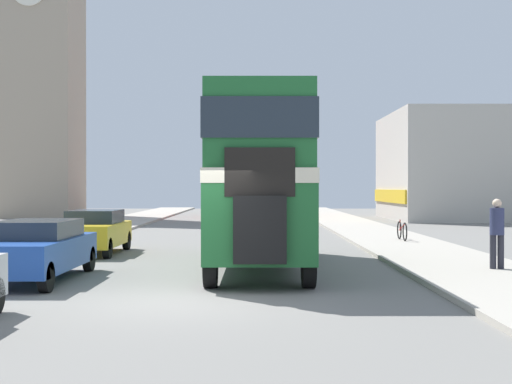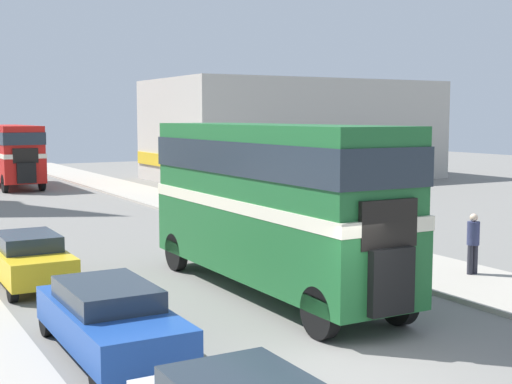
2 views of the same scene
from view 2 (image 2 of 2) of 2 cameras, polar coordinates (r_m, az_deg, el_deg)
The scene contains 8 objects.
ground_plane at distance 13.53m, azimuth 8.82°, elevation -14.02°, with size 120.00×120.00×0.00m, color slate.
double_decker_bus at distance 18.47m, azimuth 1.13°, elevation -0.14°, with size 2.41×9.80×4.42m.
bus_distant at distance 49.56m, azimuth -19.03°, elevation 3.20°, with size 2.52×9.64×4.03m.
car_parked_mid at distance 14.33m, azimuth -11.62°, elevation -9.84°, with size 1.80×4.65×1.39m.
car_parked_far at distance 20.61m, azimuth -17.70°, elevation -5.09°, with size 1.71×4.09×1.42m.
pedestrian_walking at distance 21.33m, azimuth 16.98°, elevation -3.69°, with size 0.35×0.35×1.75m.
bicycle_on_pavement at distance 28.73m, azimuth 2.26°, elevation -2.22°, with size 0.05×1.76×0.78m.
shop_building_block at distance 53.44m, azimuth 2.97°, elevation 4.98°, with size 20.39×11.49×7.20m.
Camera 2 is at (-7.89, -9.97, 4.64)m, focal length 50.00 mm.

